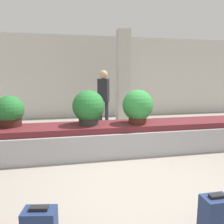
# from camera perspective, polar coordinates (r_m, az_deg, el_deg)

# --- Properties ---
(ground_plane) EXTENTS (18.00, 18.00, 0.00)m
(ground_plane) POSITION_cam_1_polar(r_m,az_deg,el_deg) (3.56, 4.78, -17.77)
(ground_plane) COLOR gray
(back_wall) EXTENTS (18.00, 0.06, 3.20)m
(back_wall) POSITION_cam_1_polar(r_m,az_deg,el_deg) (8.90, -5.77, 9.05)
(back_wall) COLOR beige
(back_wall) RESTS_ON ground_plane
(carousel) EXTENTS (6.34, 0.97, 0.63)m
(carousel) POSITION_cam_1_polar(r_m,az_deg,el_deg) (4.73, 0.00, -6.89)
(carousel) COLOR #9E9EA3
(carousel) RESTS_ON ground_plane
(pillar) EXTENTS (0.43, 0.43, 3.20)m
(pillar) POSITION_cam_1_polar(r_m,az_deg,el_deg) (7.76, 2.92, 9.08)
(pillar) COLOR beige
(pillar) RESTS_ON ground_plane
(suitcase_2) EXTENTS (0.27, 0.19, 0.47)m
(suitcase_2) POSITION_cam_1_polar(r_m,az_deg,el_deg) (2.62, 25.31, -23.69)
(suitcase_2) COLOR navy
(suitcase_2) RESTS_ON ground_plane
(potted_plant_0) EXTENTS (0.65, 0.65, 0.72)m
(potted_plant_0) POSITION_cam_1_polar(r_m,az_deg,el_deg) (4.66, 6.74, 1.45)
(potted_plant_0) COLOR #4C2319
(potted_plant_0) RESTS_ON carousel
(potted_plant_1) EXTENTS (0.66, 0.66, 0.72)m
(potted_plant_1) POSITION_cam_1_polar(r_m,az_deg,el_deg) (4.52, -6.16, 1.15)
(potted_plant_1) COLOR #2D2D2D
(potted_plant_1) RESTS_ON carousel
(potted_plant_2) EXTENTS (0.57, 0.57, 0.62)m
(potted_plant_2) POSITION_cam_1_polar(r_m,az_deg,el_deg) (4.80, -25.18, 0.10)
(potted_plant_2) COLOR #381914
(potted_plant_2) RESTS_ON carousel
(traveler_0) EXTENTS (0.37, 0.32, 1.81)m
(traveler_0) POSITION_cam_1_polar(r_m,az_deg,el_deg) (6.59, -2.25, 4.69)
(traveler_0) COLOR #282833
(traveler_0) RESTS_ON ground_plane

